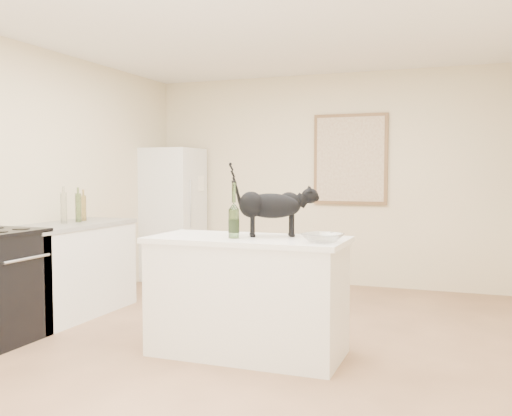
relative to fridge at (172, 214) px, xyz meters
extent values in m
plane|color=#AB7E5B|center=(1.95, -2.35, -0.85)|extent=(5.50, 5.50, 0.00)
plane|color=white|center=(1.95, -2.35, 1.75)|extent=(5.50, 5.50, 0.00)
plane|color=beige|center=(1.95, 0.40, 0.45)|extent=(4.50, 0.00, 4.50)
plane|color=beige|center=(-0.30, -2.35, 0.45)|extent=(0.00, 5.50, 5.50)
cube|color=white|center=(2.05, -2.55, -0.42)|extent=(1.44, 0.67, 0.86)
cube|color=white|center=(2.05, -2.55, 0.03)|extent=(1.50, 0.70, 0.04)
cube|color=white|center=(0.00, -2.05, -0.42)|extent=(0.60, 1.40, 0.86)
cube|color=gray|center=(0.00, -2.05, 0.03)|extent=(0.62, 1.44, 0.04)
cube|color=white|center=(0.00, 0.00, 0.00)|extent=(0.68, 0.68, 1.70)
cube|color=brown|center=(2.25, 0.37, 0.70)|extent=(0.90, 0.03, 1.10)
cube|color=beige|center=(2.25, 0.35, 0.70)|extent=(0.82, 0.00, 1.02)
cylinder|color=#2C5421|center=(1.98, -2.64, 0.24)|extent=(0.10, 0.10, 0.38)
imported|color=white|center=(2.67, -2.68, 0.08)|extent=(0.35, 0.35, 0.07)
cube|color=white|center=(0.34, 0.10, 0.40)|extent=(0.06, 0.15, 0.20)
cylinder|color=#294A18|center=(0.01, -1.92, 0.19)|extent=(0.06, 0.06, 0.28)
cylinder|color=#A7B2A4|center=(-0.02, -2.10, 0.20)|extent=(0.06, 0.06, 0.30)
cylinder|color=brown|center=(-0.03, -1.78, 0.18)|extent=(0.06, 0.06, 0.26)
camera|label=1|loc=(3.62, -6.57, 0.54)|focal=40.19mm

